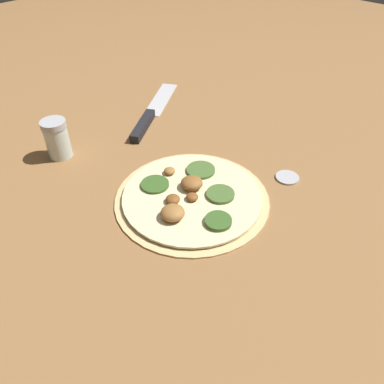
{
  "coord_description": "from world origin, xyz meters",
  "views": [
    {
      "loc": [
        -0.35,
        -0.33,
        0.43
      ],
      "look_at": [
        0.0,
        0.0,
        0.02
      ],
      "focal_mm": 35.0,
      "sensor_mm": 36.0,
      "label": 1
    }
  ],
  "objects_px": {
    "spice_jar": "(57,139)",
    "pizza": "(192,197)",
    "knife": "(149,117)",
    "loose_cap": "(287,177)"
  },
  "relations": [
    {
      "from": "knife",
      "to": "spice_jar",
      "type": "bearing_deg",
      "value": 143.4
    },
    {
      "from": "pizza",
      "to": "knife",
      "type": "bearing_deg",
      "value": 62.94
    },
    {
      "from": "knife",
      "to": "spice_jar",
      "type": "xyz_separation_m",
      "value": [
        -0.22,
        0.02,
        0.03
      ]
    },
    {
      "from": "pizza",
      "to": "loose_cap",
      "type": "xyz_separation_m",
      "value": [
        0.16,
        -0.09,
        -0.0
      ]
    },
    {
      "from": "pizza",
      "to": "knife",
      "type": "relative_size",
      "value": 0.99
    },
    {
      "from": "knife",
      "to": "loose_cap",
      "type": "xyz_separation_m",
      "value": [
        0.03,
        -0.35,
        -0.0
      ]
    },
    {
      "from": "pizza",
      "to": "spice_jar",
      "type": "relative_size",
      "value": 3.43
    },
    {
      "from": "spice_jar",
      "to": "loose_cap",
      "type": "xyz_separation_m",
      "value": [
        0.25,
        -0.37,
        -0.04
      ]
    },
    {
      "from": "loose_cap",
      "to": "spice_jar",
      "type": "bearing_deg",
      "value": 123.8
    },
    {
      "from": "spice_jar",
      "to": "pizza",
      "type": "bearing_deg",
      "value": -73.69
    }
  ]
}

